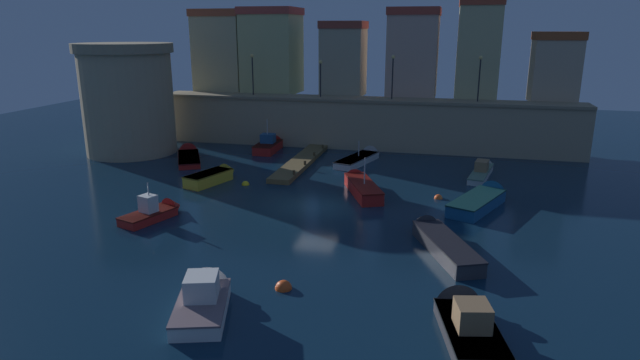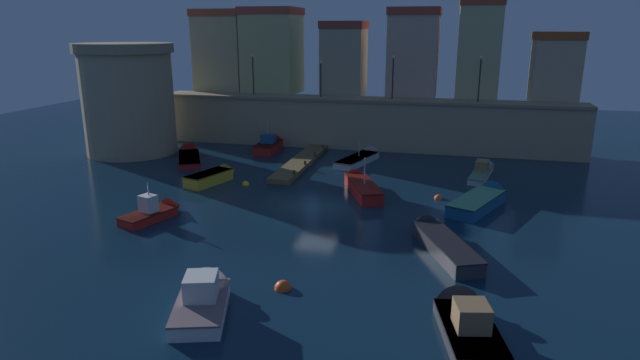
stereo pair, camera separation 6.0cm
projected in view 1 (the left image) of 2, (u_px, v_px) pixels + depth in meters
The scene contains 23 objects.
ground_plane at pixel (316, 206), 33.46m from camera, with size 98.26×98.26×0.00m, color #0C2338.
quay_wall at pixel (362, 123), 49.41m from camera, with size 38.72×3.03×4.63m.
old_town_backdrop at pixel (352, 53), 51.63m from camera, with size 36.35×5.58×9.01m.
fortress_tower at pixel (128, 99), 46.77m from camera, with size 8.37×8.37×9.56m.
pier_dock at pixel (301, 162), 43.85m from camera, with size 1.73×12.28×0.70m.
quay_lamp_0 at pixel (252, 68), 50.51m from camera, with size 0.32×0.32×3.81m.
quay_lamp_1 at pixel (320, 73), 49.08m from camera, with size 0.32×0.32×3.32m.
quay_lamp_2 at pixel (393, 70), 47.49m from camera, with size 0.32×0.32×3.86m.
quay_lamp_3 at pixel (480, 72), 45.79m from camera, with size 0.32×0.32×3.89m.
moored_boat_0 at pixel (439, 239), 27.15m from camera, with size 4.16×7.07×1.38m.
moored_boat_1 at pixel (360, 184), 36.58m from camera, with size 3.92×6.68×2.88m.
moored_boat_2 at pixel (483, 170), 40.80m from camera, with size 2.39×6.86×1.53m.
moored_boat_3 at pixel (189, 155), 46.01m from camera, with size 4.75×6.94×1.60m.
moored_boat_4 at pixel (464, 317), 19.91m from camera, with size 2.91×5.46×2.08m.
moored_boat_5 at pixel (205, 295), 21.42m from camera, with size 3.17×5.08×2.13m.
moored_boat_6 at pixel (157, 211), 31.43m from camera, with size 2.65×4.38×2.64m.
moored_boat_8 at pixel (363, 157), 45.02m from camera, with size 3.41×6.96×2.31m.
moored_boat_9 at pixel (483, 198), 33.66m from camera, with size 4.31×6.82×1.68m.
moored_boat_10 at pixel (270, 144), 48.91m from camera, with size 1.80×4.96×3.37m.
moored_boat_11 at pixel (215, 176), 38.77m from camera, with size 2.81×4.89×1.37m.
mooring_buoy_0 at pixel (438, 198), 35.04m from camera, with size 0.55×0.55×0.55m, color #EA4C19.
mooring_buoy_1 at pixel (283, 289), 22.90m from camera, with size 0.74×0.74×0.74m, color #EA4C19.
mooring_buoy_2 at pixel (246, 185), 38.11m from camera, with size 0.55×0.55×0.55m, color yellow.
Camera 1 is at (7.73, -30.77, 10.75)m, focal length 29.98 mm.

